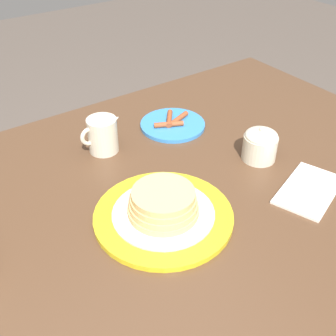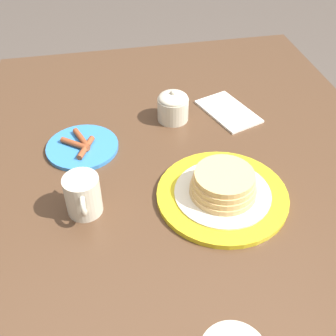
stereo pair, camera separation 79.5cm
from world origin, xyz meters
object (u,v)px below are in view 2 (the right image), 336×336
at_px(side_plate_bacon, 82,147).
at_px(sugar_bowl, 173,106).
at_px(creamer_pitcher, 83,194).
at_px(napkin, 228,111).
at_px(pancake_plate, 223,190).

distance_m(side_plate_bacon, sugar_bowl, 0.26).
height_order(creamer_pitcher, napkin, creamer_pitcher).
xyz_separation_m(pancake_plate, napkin, (-0.31, 0.11, -0.02)).
relative_size(pancake_plate, napkin, 1.40).
xyz_separation_m(pancake_plate, side_plate_bacon, (-0.23, -0.28, -0.02)).
height_order(pancake_plate, creamer_pitcher, creamer_pitcher).
height_order(pancake_plate, sugar_bowl, sugar_bowl).
height_order(side_plate_bacon, napkin, side_plate_bacon).
relative_size(side_plate_bacon, napkin, 0.87).
height_order(side_plate_bacon, creamer_pitcher, creamer_pitcher).
bearing_deg(creamer_pitcher, pancake_plate, 85.89).
distance_m(side_plate_bacon, napkin, 0.40).
relative_size(sugar_bowl, napkin, 0.44).
distance_m(pancake_plate, sugar_bowl, 0.31).
xyz_separation_m(pancake_plate, creamer_pitcher, (-0.02, -0.29, 0.02)).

